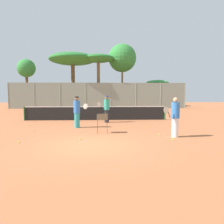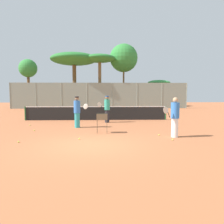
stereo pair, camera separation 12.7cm
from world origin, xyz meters
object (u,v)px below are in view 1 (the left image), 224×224
player_yellow_shirt (175,117)px  ball_cart (102,118)px  player_white_outfit (77,112)px  player_red_cap (107,109)px  tennis_net (96,113)px

player_yellow_shirt → ball_cart: bearing=-42.8°
player_yellow_shirt → ball_cart: player_yellow_shirt is taller
player_white_outfit → player_yellow_shirt: size_ratio=1.00×
player_white_outfit → player_yellow_shirt: bearing=-12.8°
player_white_outfit → player_red_cap: size_ratio=1.00×
tennis_net → ball_cart: 5.54m
tennis_net → player_red_cap: bearing=-60.0°
player_red_cap → ball_cart: (-0.32, -4.10, -0.20)m
tennis_net → player_yellow_shirt: size_ratio=5.80×
player_white_outfit → player_red_cap: (1.83, 2.23, -0.00)m
player_white_outfit → ball_cart: player_white_outfit is taller
tennis_net → ball_cart: (0.50, -5.52, 0.22)m
ball_cart → player_red_cap: bearing=85.6°
tennis_net → player_yellow_shirt: 7.80m
player_yellow_shirt → ball_cart: 3.66m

